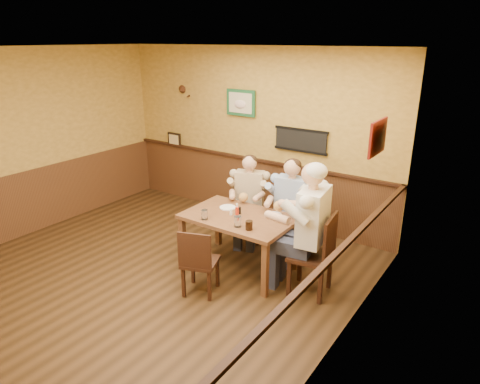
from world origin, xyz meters
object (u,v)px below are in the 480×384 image
object	(u,v)px
cola_tumbler	(249,225)
hot_sauce_bottle	(237,212)
diner_tan_shirt	(250,203)
diner_white_elder	(312,237)
dining_table	(239,222)
chair_back_left	(249,214)
chair_back_right	(290,226)
salt_shaker	(231,212)
chair_right_end	(311,254)
water_glass_mid	(238,221)
pepper_shaker	(240,211)
diner_blue_polo	(291,213)
chair_near_side	(200,260)
water_glass_left	(204,215)

from	to	relation	value
cola_tumbler	hot_sauce_bottle	bearing A→B (deg)	149.14
diner_tan_shirt	diner_white_elder	distance (m)	1.58
dining_table	diner_white_elder	bearing A→B (deg)	0.19
chair_back_left	chair_back_right	xyz separation A→B (m)	(0.73, -0.06, 0.02)
dining_table	salt_shaker	xyz separation A→B (m)	(-0.10, -0.04, 0.13)
chair_back_right	dining_table	bearing A→B (deg)	-123.24
chair_right_end	cola_tumbler	world-z (taller)	chair_right_end
hot_sauce_bottle	diner_tan_shirt	bearing A→B (deg)	113.89
chair_right_end	diner_white_elder	distance (m)	0.22
chair_right_end	cola_tumbler	xyz separation A→B (m)	(-0.69, -0.28, 0.30)
chair_back_right	water_glass_mid	distance (m)	1.08
salt_shaker	pepper_shaker	size ratio (longest dim) A/B	0.90
diner_blue_polo	chair_near_side	bearing A→B (deg)	-111.66
cola_tumbler	hot_sauce_bottle	size ratio (longest dim) A/B	0.61
chair_back_right	cola_tumbler	world-z (taller)	chair_back_right
chair_near_side	diner_tan_shirt	size ratio (longest dim) A/B	0.71
chair_back_right	diner_white_elder	world-z (taller)	diner_white_elder
dining_table	pepper_shaker	bearing A→B (deg)	117.61
chair_near_side	chair_back_left	bearing A→B (deg)	-99.05
chair_right_end	chair_back_right	bearing A→B (deg)	-145.06
chair_right_end	water_glass_left	size ratio (longest dim) A/B	8.16
water_glass_mid	chair_right_end	bearing A→B (deg)	18.62
diner_white_elder	pepper_shaker	xyz separation A→B (m)	(-1.06, 0.05, 0.07)
diner_blue_polo	diner_white_elder	distance (m)	0.97
diner_blue_polo	water_glass_left	xyz separation A→B (m)	(-0.67, -1.05, 0.18)
chair_back_right	water_glass_left	bearing A→B (deg)	-127.93
diner_white_elder	water_glass_left	distance (m)	1.37
chair_near_side	pepper_shaker	xyz separation A→B (m)	(0.02, 0.80, 0.37)
chair_back_left	hot_sauce_bottle	size ratio (longest dim) A/B	4.51
hot_sauce_bottle	pepper_shaker	xyz separation A→B (m)	(-0.07, 0.16, -0.05)
dining_table	chair_right_end	world-z (taller)	chair_right_end
chair_back_left	pepper_shaker	size ratio (longest dim) A/B	9.08
chair_near_side	diner_white_elder	size ratio (longest dim) A/B	0.59
chair_back_left	salt_shaker	world-z (taller)	chair_back_left
cola_tumbler	salt_shaker	bearing A→B (deg)	150.84
dining_table	chair_right_end	size ratio (longest dim) A/B	1.38
chair_back_left	salt_shaker	bearing A→B (deg)	-94.18
diner_tan_shirt	dining_table	bearing A→B (deg)	-87.00
diner_white_elder	chair_back_left	bearing A→B (deg)	-126.88
chair_back_left	water_glass_left	size ratio (longest dim) A/B	6.72
hot_sauce_bottle	cola_tumbler	bearing A→B (deg)	-30.86
chair_right_end	hot_sauce_bottle	size ratio (longest dim) A/B	5.47
salt_shaker	chair_back_right	bearing A→B (deg)	57.48
diner_tan_shirt	hot_sauce_bottle	bearing A→B (deg)	-87.22
dining_table	chair_back_left	bearing A→B (deg)	114.11
chair_back_left	chair_back_right	size ratio (longest dim) A/B	0.95
water_glass_left	cola_tumbler	bearing A→B (deg)	5.15
chair_right_end	water_glass_left	world-z (taller)	chair_right_end
water_glass_mid	cola_tumbler	xyz separation A→B (m)	(0.16, 0.00, -0.01)
water_glass_left	pepper_shaker	distance (m)	0.48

